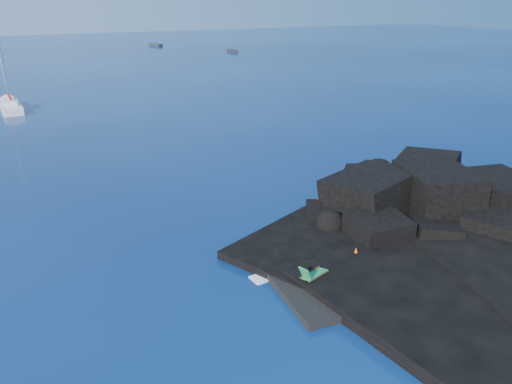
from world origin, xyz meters
TOP-DOWN VIEW (x-y plane):
  - ground at (0.00, 0.00)m, footprint 400.00×400.00m
  - headland at (13.00, 3.00)m, footprint 24.00×24.00m
  - beach at (4.50, 0.50)m, footprint 9.08×6.86m
  - surf_foam at (5.00, 5.00)m, footprint 10.00×8.00m
  - sailboat at (-8.40, 53.29)m, footprint 2.74×11.22m
  - deck_chair at (2.20, 0.87)m, footprint 1.76×1.16m
  - towel at (5.43, -0.51)m, footprint 2.07×1.75m
  - sunbather at (5.43, -0.51)m, footprint 1.71×1.29m
  - marker_cone at (5.49, 1.79)m, footprint 0.41×0.41m
  - distant_boat_a at (35.17, 132.60)m, footprint 3.04×5.14m
  - distant_boat_b at (47.77, 106.14)m, footprint 1.90×4.76m

SIDE VIEW (x-z plane):
  - ground at x=0.00m, z-range 0.00..0.00m
  - headland at x=13.00m, z-range -1.80..1.80m
  - beach at x=4.50m, z-range -0.35..0.35m
  - surf_foam at x=5.00m, z-range -0.03..0.03m
  - sailboat at x=-8.40m, z-range -5.84..5.84m
  - distant_boat_a at x=35.17m, z-range -0.33..0.33m
  - distant_boat_b at x=47.77m, z-range -0.31..0.31m
  - towel at x=5.43m, z-range 0.35..0.40m
  - sunbather at x=5.43m, z-range 0.40..0.63m
  - marker_cone at x=5.49m, z-range 0.35..0.91m
  - deck_chair at x=2.20m, z-range 0.35..1.47m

